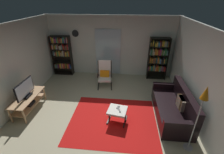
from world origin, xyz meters
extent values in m
plane|color=tan|center=(0.00, 0.00, 0.00)|extent=(7.02, 7.02, 0.00)
cube|color=silver|center=(0.00, 2.90, 1.30)|extent=(5.60, 0.06, 2.60)
cube|color=silver|center=(-2.70, 0.00, 1.30)|extent=(0.06, 6.00, 2.60)
cube|color=silver|center=(2.70, 0.00, 1.30)|extent=(0.06, 6.00, 2.60)
cube|color=silver|center=(-0.12, 2.83, 1.05)|extent=(1.10, 0.01, 2.00)
cube|color=red|center=(0.39, -0.21, 0.00)|extent=(2.51, 2.12, 0.01)
cube|color=tan|center=(-2.30, 0.01, 0.50)|extent=(0.52, 1.29, 0.02)
cube|color=tan|center=(-2.30, 0.01, 0.23)|extent=(0.48, 1.23, 0.02)
cylinder|color=tan|center=(-2.09, -0.58, 0.24)|extent=(0.05, 0.05, 0.48)
cylinder|color=tan|center=(-2.09, 0.61, 0.24)|extent=(0.05, 0.05, 0.48)
cylinder|color=tan|center=(-2.50, -0.58, 0.24)|extent=(0.05, 0.05, 0.48)
cylinder|color=tan|center=(-2.50, 0.61, 0.24)|extent=(0.05, 0.05, 0.48)
cube|color=black|center=(-2.30, -0.02, 0.28)|extent=(0.31, 0.28, 0.07)
cube|color=black|center=(-2.30, 0.01, 0.53)|extent=(0.20, 0.32, 0.05)
cube|color=black|center=(-2.30, 0.01, 0.80)|extent=(0.04, 0.83, 0.48)
cube|color=silver|center=(-2.27, 0.01, 0.80)|extent=(0.01, 0.78, 0.43)
cube|color=black|center=(-2.58, 2.66, 0.88)|extent=(0.02, 0.30, 1.77)
cube|color=black|center=(-1.75, 2.66, 0.88)|extent=(0.02, 0.30, 1.77)
cube|color=black|center=(-2.17, 2.80, 0.88)|extent=(0.84, 0.02, 1.77)
cube|color=black|center=(-2.17, 2.66, 0.02)|extent=(0.81, 0.28, 0.02)
cube|color=black|center=(-2.17, 2.66, 0.29)|extent=(0.81, 0.28, 0.02)
cube|color=black|center=(-2.17, 2.66, 0.59)|extent=(0.81, 0.28, 0.02)
cube|color=black|center=(-2.17, 2.66, 0.88)|extent=(0.81, 0.28, 0.02)
cube|color=black|center=(-2.17, 2.66, 1.18)|extent=(0.81, 0.28, 0.02)
cube|color=black|center=(-2.17, 2.66, 1.47)|extent=(0.81, 0.28, 0.02)
cube|color=black|center=(-2.17, 2.66, 1.75)|extent=(0.81, 0.28, 0.02)
cube|color=brown|center=(-2.54, 2.64, 0.40)|extent=(0.02, 0.20, 0.19)
cube|color=teal|center=(-2.51, 2.66, 0.39)|extent=(0.03, 0.20, 0.18)
cube|color=#3E793F|center=(-2.47, 2.64, 0.40)|extent=(0.04, 0.13, 0.20)
cube|color=#A7A03A|center=(-2.43, 2.68, 0.40)|extent=(0.02, 0.11, 0.19)
cube|color=#8B4599|center=(-2.40, 2.64, 0.38)|extent=(0.03, 0.18, 0.16)
cube|color=red|center=(-2.36, 2.66, 0.40)|extent=(0.04, 0.10, 0.19)
cube|color=gold|center=(-2.31, 2.66, 0.42)|extent=(0.03, 0.18, 0.24)
cube|color=gold|center=(-2.26, 2.65, 0.41)|extent=(0.04, 0.24, 0.22)
cube|color=#96348B|center=(-2.22, 2.65, 0.43)|extent=(0.04, 0.16, 0.25)
cube|color=gold|center=(-2.17, 2.66, 0.42)|extent=(0.04, 0.20, 0.24)
cube|color=#C13036|center=(-2.13, 2.67, 0.43)|extent=(0.04, 0.22, 0.26)
cube|color=#A89B3E|center=(-2.08, 2.67, 0.42)|extent=(0.04, 0.12, 0.24)
cube|color=olive|center=(-2.04, 2.67, 0.39)|extent=(0.02, 0.15, 0.18)
cube|color=#2D2F28|center=(-2.00, 2.64, 0.39)|extent=(0.02, 0.17, 0.17)
cube|color=orange|center=(-1.96, 2.65, 0.42)|extent=(0.03, 0.19, 0.24)
cube|color=#CF3F34|center=(-1.91, 2.66, 0.43)|extent=(0.04, 0.18, 0.26)
cube|color=purple|center=(-1.87, 2.65, 0.42)|extent=(0.03, 0.10, 0.23)
cube|color=#3159AC|center=(-1.83, 2.66, 0.38)|extent=(0.04, 0.14, 0.16)
cube|color=#2B62B0|center=(-1.79, 2.64, 0.38)|extent=(0.02, 0.21, 0.17)
cube|color=#578E91|center=(-2.53, 2.67, 0.99)|extent=(0.04, 0.13, 0.20)
cube|color=beige|center=(-2.48, 2.65, 0.97)|extent=(0.04, 0.10, 0.17)
cube|color=#2B262C|center=(-2.44, 2.65, 0.99)|extent=(0.03, 0.11, 0.19)
cube|color=#C33D24|center=(-2.40, 2.66, 0.98)|extent=(0.04, 0.19, 0.18)
cube|color=olive|center=(-2.35, 2.65, 1.02)|extent=(0.02, 0.22, 0.26)
cube|color=#378E52|center=(-2.31, 2.64, 0.98)|extent=(0.04, 0.12, 0.19)
cube|color=gold|center=(-2.27, 2.67, 0.99)|extent=(0.03, 0.18, 0.20)
cube|color=orange|center=(-2.23, 2.64, 1.02)|extent=(0.03, 0.17, 0.25)
cube|color=orange|center=(-2.20, 2.67, 0.97)|extent=(0.03, 0.12, 0.15)
cube|color=beige|center=(-2.17, 2.67, 0.97)|extent=(0.03, 0.23, 0.16)
cube|color=gold|center=(-2.12, 2.66, 1.00)|extent=(0.04, 0.15, 0.22)
cube|color=beige|center=(-2.07, 2.66, 1.02)|extent=(0.04, 0.22, 0.26)
cube|color=brown|center=(-2.02, 2.65, 1.02)|extent=(0.04, 0.17, 0.25)
cube|color=#9CA037|center=(-1.99, 2.66, 0.98)|extent=(0.02, 0.12, 0.17)
cube|color=gold|center=(-1.94, 2.65, 0.99)|extent=(0.04, 0.22, 0.19)
cube|color=#5B999B|center=(-1.90, 2.66, 0.97)|extent=(0.04, 0.11, 0.15)
cube|color=gold|center=(-1.85, 2.66, 1.01)|extent=(0.03, 0.20, 0.24)
cube|color=red|center=(-1.80, 2.65, 1.02)|extent=(0.03, 0.14, 0.26)
cube|color=red|center=(-2.54, 2.65, 1.28)|extent=(0.03, 0.16, 0.18)
cube|color=beige|center=(-2.50, 2.66, 1.30)|extent=(0.03, 0.20, 0.23)
cube|color=brown|center=(-2.46, 2.67, 1.26)|extent=(0.04, 0.18, 0.16)
cube|color=gold|center=(-2.42, 2.66, 1.28)|extent=(0.02, 0.11, 0.19)
cube|color=#368D3E|center=(-2.37, 2.68, 1.27)|extent=(0.04, 0.15, 0.16)
cube|color=beige|center=(-2.33, 2.65, 1.29)|extent=(0.04, 0.18, 0.20)
cube|color=brown|center=(-2.29, 2.67, 1.30)|extent=(0.03, 0.12, 0.23)
cube|color=brown|center=(-2.25, 2.65, 1.30)|extent=(0.03, 0.11, 0.24)
cube|color=beige|center=(-2.22, 2.67, 1.26)|extent=(0.02, 0.15, 0.16)
cube|color=beige|center=(-2.18, 2.67, 1.27)|extent=(0.04, 0.23, 0.16)
cube|color=beige|center=(-2.14, 2.67, 1.28)|extent=(0.03, 0.24, 0.18)
cube|color=#59958D|center=(-2.10, 2.65, 1.27)|extent=(0.03, 0.11, 0.18)
cube|color=red|center=(-2.06, 2.65, 1.31)|extent=(0.03, 0.11, 0.24)
cube|color=orange|center=(-2.02, 2.67, 1.27)|extent=(0.03, 0.12, 0.16)
cube|color=red|center=(-1.97, 2.68, 1.27)|extent=(0.04, 0.23, 0.16)
cube|color=#2B2630|center=(-1.94, 2.64, 1.27)|extent=(0.02, 0.22, 0.17)
cube|color=brown|center=(-1.89, 2.64, 1.28)|extent=(0.04, 0.23, 0.18)
cube|color=red|center=(-1.84, 2.65, 1.31)|extent=(0.04, 0.15, 0.24)
cube|color=beige|center=(-1.80, 2.67, 1.26)|extent=(0.04, 0.15, 0.15)
cube|color=#2E61B0|center=(-2.54, 2.64, 1.59)|extent=(0.04, 0.10, 0.22)
cube|color=orange|center=(-2.50, 2.66, 1.61)|extent=(0.02, 0.18, 0.26)
cube|color=#3E893B|center=(-2.47, 2.65, 1.61)|extent=(0.02, 0.14, 0.26)
cube|color=gold|center=(-2.43, 2.67, 1.59)|extent=(0.04, 0.23, 0.21)
cube|color=#884490|center=(-2.39, 2.68, 1.59)|extent=(0.04, 0.18, 0.22)
cube|color=red|center=(-2.34, 2.66, 1.56)|extent=(0.03, 0.12, 0.17)
cube|color=#3A5BAF|center=(-2.30, 2.66, 1.59)|extent=(0.04, 0.14, 0.22)
cube|color=#388F42|center=(-2.25, 2.66, 1.58)|extent=(0.04, 0.16, 0.20)
cube|color=brown|center=(-2.20, 2.67, 1.60)|extent=(0.04, 0.22, 0.23)
cube|color=red|center=(-2.16, 2.64, 1.56)|extent=(0.02, 0.17, 0.16)
cube|color=beige|center=(-2.13, 2.67, 1.57)|extent=(0.03, 0.11, 0.17)
cube|color=brown|center=(-2.09, 2.67, 1.57)|extent=(0.03, 0.18, 0.19)
cube|color=gold|center=(-2.05, 2.66, 1.57)|extent=(0.04, 0.20, 0.18)
cube|color=#2B65A3|center=(-2.01, 2.64, 1.61)|extent=(0.02, 0.12, 0.25)
cube|color=#378D47|center=(-1.97, 2.68, 1.61)|extent=(0.04, 0.12, 0.25)
cube|color=purple|center=(-1.92, 2.67, 1.56)|extent=(0.04, 0.16, 0.15)
cube|color=#2D1925|center=(-1.88, 2.66, 1.59)|extent=(0.03, 0.19, 0.22)
cube|color=beige|center=(-1.84, 2.65, 1.60)|extent=(0.03, 0.14, 0.24)
cube|color=#C43E27|center=(-1.81, 2.66, 1.60)|extent=(0.02, 0.18, 0.23)
cube|color=black|center=(1.63, 2.64, 0.90)|extent=(0.02, 0.30, 1.80)
cube|color=black|center=(2.41, 2.64, 0.90)|extent=(0.02, 0.30, 1.80)
cube|color=black|center=(2.02, 2.78, 0.90)|extent=(0.80, 0.02, 1.80)
cube|color=black|center=(2.02, 2.64, 0.02)|extent=(0.77, 0.28, 0.02)
cube|color=black|center=(2.02, 2.64, 0.36)|extent=(0.77, 0.28, 0.02)
cube|color=black|center=(2.02, 2.64, 0.72)|extent=(0.77, 0.28, 0.02)
cube|color=black|center=(2.02, 2.64, 1.08)|extent=(0.77, 0.28, 0.02)
cube|color=black|center=(2.02, 2.64, 1.44)|extent=(0.77, 0.28, 0.02)
cube|color=black|center=(2.02, 2.64, 1.78)|extent=(0.77, 0.28, 0.02)
cube|color=#923782|center=(1.66, 2.63, 0.45)|extent=(0.02, 0.18, 0.17)
cube|color=brown|center=(1.70, 2.64, 0.47)|extent=(0.04, 0.19, 0.20)
cube|color=olive|center=(1.75, 2.65, 0.48)|extent=(0.03, 0.17, 0.22)
cube|color=green|center=(1.78, 2.66, 0.45)|extent=(0.03, 0.18, 0.17)
cube|color=#2A5AAE|center=(1.82, 2.64, 0.46)|extent=(0.02, 0.12, 0.18)
cube|color=#2F7D49|center=(1.85, 2.64, 0.47)|extent=(0.04, 0.15, 0.20)
cube|color=orange|center=(1.89, 2.65, 0.47)|extent=(0.03, 0.12, 0.21)
cube|color=#569D99|center=(1.92, 2.63, 0.50)|extent=(0.02, 0.17, 0.27)
cube|color=#973989|center=(1.95, 2.65, 0.45)|extent=(0.03, 0.19, 0.17)
cube|color=gold|center=(1.99, 2.63, 0.45)|extent=(0.04, 0.19, 0.17)
cube|color=red|center=(2.03, 2.64, 0.50)|extent=(0.03, 0.20, 0.26)
cube|color=orange|center=(2.07, 2.65, 0.48)|extent=(0.04, 0.14, 0.23)
cube|color=olive|center=(2.11, 2.63, 0.48)|extent=(0.04, 0.21, 0.23)
cube|color=teal|center=(2.16, 2.63, 0.46)|extent=(0.04, 0.24, 0.18)
cube|color=#9B9734|center=(2.20, 2.64, 0.49)|extent=(0.04, 0.12, 0.24)
cube|color=#97398D|center=(2.25, 2.63, 0.49)|extent=(0.03, 0.16, 0.24)
cube|color=brown|center=(2.29, 2.63, 0.47)|extent=(0.03, 0.22, 0.21)
cube|color=red|center=(2.33, 2.65, 0.45)|extent=(0.04, 0.19, 0.16)
cube|color=red|center=(2.37, 2.63, 0.46)|extent=(0.03, 0.23, 0.19)
cube|color=#1C2E1E|center=(1.66, 2.66, 0.82)|extent=(0.03, 0.15, 0.19)
cube|color=orange|center=(1.70, 2.63, 0.85)|extent=(0.03, 0.22, 0.26)
cube|color=#31853B|center=(1.74, 2.63, 0.81)|extent=(0.03, 0.15, 0.16)
cube|color=orange|center=(1.77, 2.63, 0.83)|extent=(0.02, 0.11, 0.20)
cube|color=orange|center=(1.80, 2.66, 0.82)|extent=(0.03, 0.17, 0.19)
cube|color=brown|center=(1.85, 2.63, 0.85)|extent=(0.04, 0.24, 0.24)
cube|color=brown|center=(1.90, 2.63, 0.85)|extent=(0.04, 0.20, 0.24)
cube|color=#307A4C|center=(1.95, 2.65, 0.85)|extent=(0.03, 0.15, 0.24)
cube|color=#396CB1|center=(1.99, 2.65, 0.83)|extent=(0.03, 0.12, 0.21)
cube|color=orange|center=(2.03, 2.65, 0.86)|extent=(0.03, 0.20, 0.26)
cube|color=#A78C2E|center=(2.08, 2.63, 0.80)|extent=(0.03, 0.17, 0.16)
cube|color=teal|center=(2.11, 2.64, 0.83)|extent=(0.03, 0.19, 0.21)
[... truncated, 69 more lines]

